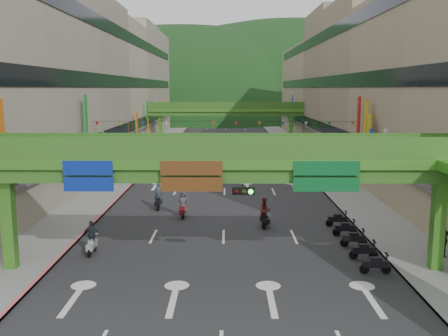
# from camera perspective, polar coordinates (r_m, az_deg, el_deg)

# --- Properties ---
(ground) EXTENTS (320.00, 320.00, 0.00)m
(ground) POSITION_cam_1_polar(r_m,az_deg,el_deg) (20.99, -0.27, -17.50)
(ground) COLOR black
(ground) RESTS_ON ground
(road_slab) EXTENTS (18.00, 140.00, 0.02)m
(road_slab) POSITION_cam_1_polar(r_m,az_deg,el_deg) (69.40, 0.14, 1.35)
(road_slab) COLOR #28282B
(road_slab) RESTS_ON ground
(sidewalk_left) EXTENTS (4.00, 140.00, 0.15)m
(sidewalk_left) POSITION_cam_1_polar(r_m,az_deg,el_deg) (70.29, -8.87, 1.39)
(sidewalk_left) COLOR gray
(sidewalk_left) RESTS_ON ground
(sidewalk_right) EXTENTS (4.00, 140.00, 0.15)m
(sidewalk_right) POSITION_cam_1_polar(r_m,az_deg,el_deg) (70.23, 9.15, 1.37)
(sidewalk_right) COLOR gray
(sidewalk_right) RESTS_ON ground
(curb_left) EXTENTS (0.20, 140.00, 0.18)m
(curb_left) POSITION_cam_1_polar(r_m,az_deg,el_deg) (70.01, -7.33, 1.41)
(curb_left) COLOR #CC5959
(curb_left) RESTS_ON ground
(curb_right) EXTENTS (0.20, 140.00, 0.18)m
(curb_right) POSITION_cam_1_polar(r_m,az_deg,el_deg) (69.96, 7.62, 1.39)
(curb_right) COLOR gray
(curb_right) RESTS_ON ground
(building_row_left) EXTENTS (12.80, 95.00, 19.00)m
(building_row_left) POSITION_cam_1_polar(r_m,az_deg,el_deg) (71.37, -15.43, 8.85)
(building_row_left) COLOR #9E937F
(building_row_left) RESTS_ON ground
(building_row_right) EXTENTS (12.80, 95.00, 19.00)m
(building_row_right) POSITION_cam_1_polar(r_m,az_deg,el_deg) (71.27, 15.73, 8.83)
(building_row_right) COLOR gray
(building_row_right) RESTS_ON ground
(overpass_near) EXTENTS (28.00, 12.27, 7.10)m
(overpass_near) POSITION_cam_1_polar(r_m,az_deg,el_deg) (24.52, 2.03, -0.74)
(overpass_near) COLOR #4C9E2D
(overpass_near) RESTS_ON ground
(overpass_far) EXTENTS (28.00, 2.20, 7.10)m
(overpass_far) POSITION_cam_1_polar(r_m,az_deg,el_deg) (83.86, 0.17, 6.39)
(overpass_far) COLOR #4C9E2D
(overpass_far) RESTS_ON ground
(hill_left) EXTENTS (168.00, 140.00, 112.00)m
(hill_left) POSITION_cam_1_polar(r_m,az_deg,el_deg) (179.66, -4.58, 6.10)
(hill_left) COLOR #1C4419
(hill_left) RESTS_ON ground
(hill_right) EXTENTS (208.00, 176.00, 128.00)m
(hill_right) POSITION_cam_1_polar(r_m,az_deg,el_deg) (200.53, 7.45, 6.36)
(hill_right) COLOR #1C4419
(hill_right) RESTS_ON ground
(bunting_string) EXTENTS (26.00, 0.36, 0.47)m
(bunting_string) POSITION_cam_1_polar(r_m,az_deg,el_deg) (48.89, 0.07, 5.08)
(bunting_string) COLOR black
(bunting_string) RESTS_ON ground
(scooter_rider_near) EXTENTS (0.69, 1.60, 2.16)m
(scooter_rider_near) POSITION_cam_1_polar(r_m,az_deg,el_deg) (39.33, -7.52, -3.26)
(scooter_rider_near) COLOR black
(scooter_rider_near) RESTS_ON ground
(scooter_rider_mid) EXTENTS (0.98, 1.58, 2.09)m
(scooter_rider_mid) POSITION_cam_1_polar(r_m,az_deg,el_deg) (34.09, 4.70, -5.04)
(scooter_rider_mid) COLOR black
(scooter_rider_mid) RESTS_ON ground
(scooter_rider_left) EXTENTS (0.95, 1.60, 1.97)m
(scooter_rider_left) POSITION_cam_1_polar(r_m,az_deg,el_deg) (29.63, -14.90, -7.71)
(scooter_rider_left) COLOR #999BA2
(scooter_rider_left) RESTS_ON ground
(scooter_rider_far) EXTENTS (0.83, 1.60, 1.99)m
(scooter_rider_far) POSITION_cam_1_polar(r_m,az_deg,el_deg) (36.67, -4.72, -4.15)
(scooter_rider_far) COLOR maroon
(scooter_rider_far) RESTS_ON ground
(parked_scooter_row) EXTENTS (1.60, 9.35, 1.08)m
(parked_scooter_row) POSITION_cam_1_polar(r_m,az_deg,el_deg) (31.05, 14.61, -7.80)
(parked_scooter_row) COLOR black
(parked_scooter_row) RESTS_ON ground
(car_silver) EXTENTS (1.85, 4.11, 1.31)m
(car_silver) POSITION_cam_1_polar(r_m,az_deg,el_deg) (55.72, -7.12, 0.02)
(car_silver) COLOR #B0B1B8
(car_silver) RESTS_ON ground
(car_yellow) EXTENTS (1.57, 3.77, 1.28)m
(car_yellow) POSITION_cam_1_polar(r_m,az_deg,el_deg) (83.86, -0.76, 3.12)
(car_yellow) COLOR #DAA900
(car_yellow) RESTS_ON ground
(pedestrian_red) EXTENTS (1.06, 0.94, 1.80)m
(pedestrian_red) POSITION_cam_1_polar(r_m,az_deg,el_deg) (52.49, 13.52, -0.45)
(pedestrian_red) COLOR #A7232A
(pedestrian_red) RESTS_ON ground
(pedestrian_dark) EXTENTS (1.17, 0.91, 1.85)m
(pedestrian_dark) POSITION_cam_1_polar(r_m,az_deg,el_deg) (30.54, 23.67, -7.79)
(pedestrian_dark) COLOR black
(pedestrian_dark) RESTS_ON ground
(pedestrian_blue) EXTENTS (0.84, 0.63, 1.61)m
(pedestrian_blue) POSITION_cam_1_polar(r_m,az_deg,el_deg) (60.20, 9.73, 0.78)
(pedestrian_blue) COLOR #303D53
(pedestrian_blue) RESTS_ON ground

